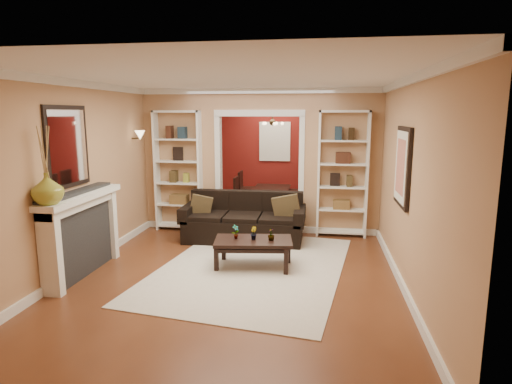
% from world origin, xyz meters
% --- Properties ---
extents(floor, '(8.00, 8.00, 0.00)m').
position_xyz_m(floor, '(0.00, 0.00, 0.00)').
color(floor, brown).
rests_on(floor, ground).
extents(ceiling, '(8.00, 8.00, 0.00)m').
position_xyz_m(ceiling, '(0.00, 0.00, 2.70)').
color(ceiling, white).
rests_on(ceiling, ground).
extents(wall_back, '(8.00, 0.00, 8.00)m').
position_xyz_m(wall_back, '(0.00, 4.00, 1.35)').
color(wall_back, tan).
rests_on(wall_back, ground).
extents(wall_front, '(8.00, 0.00, 8.00)m').
position_xyz_m(wall_front, '(0.00, -4.00, 1.35)').
color(wall_front, tan).
rests_on(wall_front, ground).
extents(wall_left, '(0.00, 8.00, 8.00)m').
position_xyz_m(wall_left, '(-2.25, 0.00, 1.35)').
color(wall_left, tan).
rests_on(wall_left, ground).
extents(wall_right, '(0.00, 8.00, 8.00)m').
position_xyz_m(wall_right, '(2.25, 0.00, 1.35)').
color(wall_right, tan).
rests_on(wall_right, ground).
extents(partition_wall, '(4.50, 0.15, 2.70)m').
position_xyz_m(partition_wall, '(0.00, 1.20, 1.35)').
color(partition_wall, tan).
rests_on(partition_wall, floor).
extents(red_back_panel, '(4.44, 0.04, 2.64)m').
position_xyz_m(red_back_panel, '(0.00, 3.97, 1.32)').
color(red_back_panel, maroon).
rests_on(red_back_panel, floor).
extents(dining_window, '(0.78, 0.03, 0.98)m').
position_xyz_m(dining_window, '(0.00, 3.93, 1.55)').
color(dining_window, '#8CA5CC').
rests_on(dining_window, wall_back).
extents(area_rug, '(3.06, 3.92, 0.01)m').
position_xyz_m(area_rug, '(0.19, -0.89, 0.01)').
color(area_rug, beige).
rests_on(area_rug, floor).
extents(sofa, '(2.17, 0.93, 0.85)m').
position_xyz_m(sofa, '(-0.18, 0.45, 0.42)').
color(sofa, black).
rests_on(sofa, floor).
extents(pillow_left, '(0.39, 0.17, 0.37)m').
position_xyz_m(pillow_left, '(-0.95, 0.43, 0.60)').
color(pillow_left, brown).
rests_on(pillow_left, sofa).
extents(pillow_right, '(0.46, 0.14, 0.46)m').
position_xyz_m(pillow_right, '(0.59, 0.43, 0.64)').
color(pillow_right, brown).
rests_on(pillow_right, sofa).
extents(coffee_table, '(1.19, 0.75, 0.43)m').
position_xyz_m(coffee_table, '(0.20, -0.87, 0.21)').
color(coffee_table, black).
rests_on(coffee_table, floor).
extents(plant_left, '(0.13, 0.13, 0.21)m').
position_xyz_m(plant_left, '(-0.06, -0.87, 0.53)').
color(plant_left, '#336626').
rests_on(plant_left, coffee_table).
extents(plant_center, '(0.12, 0.13, 0.19)m').
position_xyz_m(plant_center, '(0.20, -0.87, 0.52)').
color(plant_center, '#336626').
rests_on(plant_center, coffee_table).
extents(plant_right, '(0.13, 0.13, 0.18)m').
position_xyz_m(plant_right, '(0.47, -0.87, 0.51)').
color(plant_right, '#336626').
rests_on(plant_right, coffee_table).
extents(bookshelf_left, '(0.90, 0.30, 2.30)m').
position_xyz_m(bookshelf_left, '(-1.55, 1.03, 1.15)').
color(bookshelf_left, white).
rests_on(bookshelf_left, floor).
extents(bookshelf_right, '(0.90, 0.30, 2.30)m').
position_xyz_m(bookshelf_right, '(1.55, 1.03, 1.15)').
color(bookshelf_right, white).
rests_on(bookshelf_right, floor).
extents(fireplace, '(0.32, 1.70, 1.16)m').
position_xyz_m(fireplace, '(-2.09, -1.50, 0.58)').
color(fireplace, white).
rests_on(fireplace, floor).
extents(vase, '(0.47, 0.47, 0.39)m').
position_xyz_m(vase, '(-2.09, -2.20, 1.35)').
color(vase, olive).
rests_on(vase, fireplace).
extents(mirror, '(0.03, 0.95, 1.10)m').
position_xyz_m(mirror, '(-2.23, -1.50, 1.80)').
color(mirror, silver).
rests_on(mirror, wall_left).
extents(wall_sconce, '(0.18, 0.18, 0.22)m').
position_xyz_m(wall_sconce, '(-2.15, 0.55, 1.83)').
color(wall_sconce, '#FFE0A5').
rests_on(wall_sconce, wall_left).
extents(framed_art, '(0.04, 0.85, 1.05)m').
position_xyz_m(framed_art, '(2.21, -1.00, 1.55)').
color(framed_art, black).
rests_on(framed_art, wall_right).
extents(dining_table, '(1.50, 0.84, 0.53)m').
position_xyz_m(dining_table, '(0.06, 2.82, 0.26)').
color(dining_table, black).
rests_on(dining_table, floor).
extents(dining_chair_nw, '(0.46, 0.46, 0.86)m').
position_xyz_m(dining_chair_nw, '(-0.49, 2.52, 0.43)').
color(dining_chair_nw, black).
rests_on(dining_chair_nw, floor).
extents(dining_chair_ne, '(0.42, 0.42, 0.83)m').
position_xyz_m(dining_chair_ne, '(0.61, 2.52, 0.41)').
color(dining_chair_ne, black).
rests_on(dining_chair_ne, floor).
extents(dining_chair_sw, '(0.52, 0.52, 0.91)m').
position_xyz_m(dining_chair_sw, '(-0.49, 3.12, 0.45)').
color(dining_chair_sw, black).
rests_on(dining_chair_sw, floor).
extents(dining_chair_se, '(0.56, 0.56, 0.86)m').
position_xyz_m(dining_chair_se, '(0.61, 3.12, 0.43)').
color(dining_chair_se, black).
rests_on(dining_chair_se, floor).
extents(chandelier, '(0.50, 0.50, 0.30)m').
position_xyz_m(chandelier, '(0.00, 2.70, 2.02)').
color(chandelier, '#312516').
rests_on(chandelier, ceiling).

